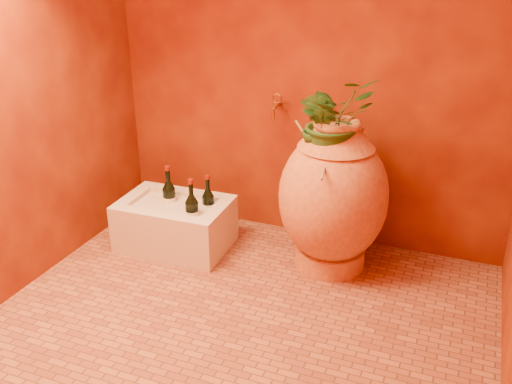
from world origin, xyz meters
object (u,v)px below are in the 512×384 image
at_px(wine_bottle_b, 192,213).
at_px(wine_bottle_a, 169,199).
at_px(amphora, 333,196).
at_px(wine_bottle_c, 208,206).
at_px(stone_basin, 175,225).
at_px(wall_tap, 276,105).

bearing_deg(wine_bottle_b, wine_bottle_a, 151.40).
xyz_separation_m(amphora, wine_bottle_c, (-0.77, -0.07, -0.16)).
xyz_separation_m(amphora, stone_basin, (-0.97, -0.15, -0.30)).
bearing_deg(wine_bottle_a, stone_basin, -40.55).
xyz_separation_m(amphora, wall_tap, (-0.45, 0.27, 0.42)).
bearing_deg(wall_tap, stone_basin, -140.58).
relative_size(wine_bottle_b, wall_tap, 2.26).
distance_m(wine_bottle_a, wine_bottle_b, 0.26).
bearing_deg(wall_tap, wine_bottle_c, -132.29).
bearing_deg(amphora, wine_bottle_c, -174.75).
distance_m(wine_bottle_a, wall_tap, 0.89).
bearing_deg(wall_tap, amphora, -31.17).
height_order(amphora, wine_bottle_b, amphora).
bearing_deg(wine_bottle_a, wine_bottle_c, 4.83).
bearing_deg(wall_tap, wine_bottle_b, -125.59).
bearing_deg(stone_basin, wine_bottle_b, -22.95).
xyz_separation_m(wine_bottle_a, wine_bottle_c, (0.26, 0.02, -0.01)).
relative_size(stone_basin, wine_bottle_b, 2.02).
bearing_deg(amphora, stone_basin, -171.34).
xyz_separation_m(stone_basin, wine_bottle_a, (-0.06, 0.05, 0.15)).
relative_size(wine_bottle_c, wall_tap, 2.11).
bearing_deg(stone_basin, wine_bottle_c, 21.05).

